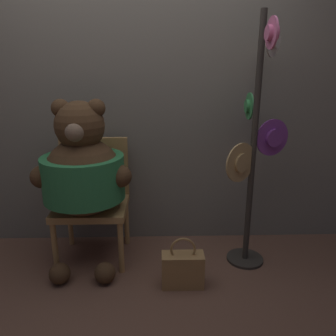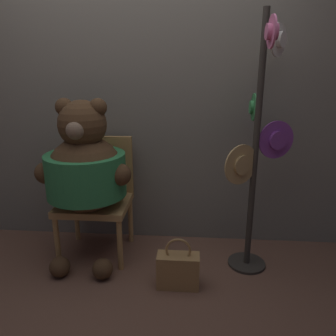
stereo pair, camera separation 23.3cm
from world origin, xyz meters
name	(u,v)px [view 1 (the left image)]	position (x,y,z in m)	size (l,w,h in m)	color
ground_plane	(128,271)	(0.00, 0.00, 0.00)	(14.00, 14.00, 0.00)	brown
wall_back	(130,101)	(0.00, 0.57, 1.18)	(8.00, 0.10, 2.37)	slate
chair	(93,195)	(-0.28, 0.28, 0.50)	(0.53, 0.47, 0.92)	#B2844C
teddy_bear	(83,172)	(-0.31, 0.12, 0.73)	(0.70, 0.62, 1.24)	#4C331E
hat_display_rack	(256,141)	(0.92, 0.14, 0.94)	(0.49, 0.54, 1.80)	#332D28
handbag_on_ground	(183,269)	(0.39, -0.18, 0.13)	(0.29, 0.13, 0.36)	#A87A47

